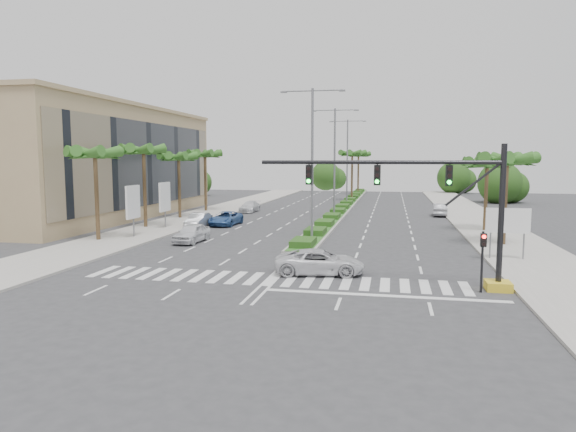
% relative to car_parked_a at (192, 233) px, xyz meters
% --- Properties ---
extents(ground, '(160.00, 160.00, 0.00)m').
position_rel_car_parked_a_xyz_m(ground, '(9.04, -10.98, -0.73)').
color(ground, '#333335').
rests_on(ground, ground).
extents(footpath_right, '(6.00, 120.00, 0.15)m').
position_rel_car_parked_a_xyz_m(footpath_right, '(24.24, 9.02, -0.66)').
color(footpath_right, gray).
rests_on(footpath_right, ground).
extents(footpath_left, '(6.00, 120.00, 0.15)m').
position_rel_car_parked_a_xyz_m(footpath_left, '(-6.16, 9.02, -0.66)').
color(footpath_left, gray).
rests_on(footpath_left, ground).
extents(median, '(2.20, 75.00, 0.20)m').
position_rel_car_parked_a_xyz_m(median, '(9.04, 34.02, -0.63)').
color(median, gray).
rests_on(median, ground).
extents(median_grass, '(1.80, 75.00, 0.04)m').
position_rel_car_parked_a_xyz_m(median_grass, '(9.04, 34.02, -0.51)').
color(median_grass, '#23521C').
rests_on(median_grass, median).
extents(building, '(12.00, 36.00, 12.00)m').
position_rel_car_parked_a_xyz_m(building, '(-16.96, 15.02, 5.27)').
color(building, tan).
rests_on(building, ground).
extents(signal_gantry, '(12.60, 1.20, 7.20)m').
position_rel_car_parked_a_xyz_m(signal_gantry, '(18.31, -10.98, 2.73)').
color(signal_gantry, gold).
rests_on(signal_gantry, ground).
extents(pedestrian_signal, '(0.28, 0.36, 3.00)m').
position_rel_car_parked_a_xyz_m(pedestrian_signal, '(19.64, -11.66, 1.31)').
color(pedestrian_signal, black).
rests_on(pedestrian_signal, ground).
extents(direction_sign, '(2.70, 0.11, 3.40)m').
position_rel_car_parked_a_xyz_m(direction_sign, '(22.54, -2.99, 1.72)').
color(direction_sign, slate).
rests_on(direction_sign, ground).
extents(billboard_near, '(0.18, 2.10, 4.35)m').
position_rel_car_parked_a_xyz_m(billboard_near, '(-5.46, 1.02, 2.23)').
color(billboard_near, slate).
rests_on(billboard_near, ground).
extents(billboard_far, '(0.18, 2.10, 4.35)m').
position_rel_car_parked_a_xyz_m(billboard_far, '(-5.46, 7.02, 2.23)').
color(billboard_far, slate).
rests_on(billboard_far, ground).
extents(palm_left_near, '(4.57, 4.68, 7.55)m').
position_rel_car_parked_a_xyz_m(palm_left_near, '(-7.46, -0.98, 5.96)').
color(palm_left_near, brown).
rests_on(palm_left_near, ground).
extents(palm_left_mid, '(4.57, 4.68, 7.95)m').
position_rel_car_parked_a_xyz_m(palm_left_mid, '(-7.46, 7.02, 6.34)').
color(palm_left_mid, brown).
rests_on(palm_left_mid, ground).
extents(palm_left_far, '(4.57, 4.68, 7.35)m').
position_rel_car_parked_a_xyz_m(palm_left_far, '(-7.46, 15.02, 5.76)').
color(palm_left_far, brown).
rests_on(palm_left_far, ground).
extents(palm_left_end, '(4.57, 4.68, 7.75)m').
position_rel_car_parked_a_xyz_m(palm_left_end, '(-7.46, 23.02, 6.15)').
color(palm_left_end, brown).
rests_on(palm_left_end, ground).
extents(palm_right_near, '(4.57, 4.68, 7.05)m').
position_rel_car_parked_a_xyz_m(palm_right_near, '(23.54, 3.02, 5.47)').
color(palm_right_near, brown).
rests_on(palm_right_near, ground).
extents(palm_right_far, '(4.57, 4.68, 6.75)m').
position_rel_car_parked_a_xyz_m(palm_right_far, '(23.54, 11.02, 5.18)').
color(palm_right_far, brown).
rests_on(palm_right_far, ground).
extents(palm_median_a, '(4.57, 4.68, 8.05)m').
position_rel_car_parked_a_xyz_m(palm_median_a, '(9.04, 44.02, 6.44)').
color(palm_median_a, brown).
rests_on(palm_median_a, ground).
extents(palm_median_b, '(4.57, 4.68, 8.05)m').
position_rel_car_parked_a_xyz_m(palm_median_b, '(9.04, 59.02, 6.44)').
color(palm_median_b, brown).
rests_on(palm_median_b, ground).
extents(streetlight_near, '(5.10, 0.25, 12.00)m').
position_rel_car_parked_a_xyz_m(streetlight_near, '(9.04, 3.02, 6.08)').
color(streetlight_near, slate).
rests_on(streetlight_near, ground).
extents(streetlight_mid, '(5.10, 0.25, 12.00)m').
position_rel_car_parked_a_xyz_m(streetlight_mid, '(9.04, 19.02, 6.08)').
color(streetlight_mid, slate).
rests_on(streetlight_mid, ground).
extents(streetlight_far, '(5.10, 0.25, 12.00)m').
position_rel_car_parked_a_xyz_m(streetlight_far, '(9.04, 35.02, 6.08)').
color(streetlight_far, slate).
rests_on(streetlight_far, ground).
extents(car_parked_a, '(1.96, 4.38, 1.46)m').
position_rel_car_parked_a_xyz_m(car_parked_a, '(0.00, 0.00, 0.00)').
color(car_parked_a, silver).
rests_on(car_parked_a, ground).
extents(car_parked_b, '(1.56, 4.24, 1.39)m').
position_rel_car_parked_a_xyz_m(car_parked_b, '(-2.76, 8.52, -0.04)').
color(car_parked_b, silver).
rests_on(car_parked_b, ground).
extents(car_parked_c, '(2.45, 4.96, 1.35)m').
position_rel_car_parked_a_xyz_m(car_parked_c, '(-0.74, 10.64, -0.05)').
color(car_parked_c, '#305795').
rests_on(car_parked_c, ground).
extents(car_parked_d, '(1.91, 4.47, 1.29)m').
position_rel_car_parked_a_xyz_m(car_parked_d, '(-1.99, 23.75, -0.09)').
color(car_parked_d, silver).
rests_on(car_parked_d, ground).
extents(car_crossing, '(5.30, 2.98, 1.40)m').
position_rel_car_parked_a_xyz_m(car_crossing, '(11.38, -9.15, -0.03)').
color(car_crossing, silver).
rests_on(car_crossing, ground).
extents(car_right, '(1.81, 4.49, 1.45)m').
position_rel_car_parked_a_xyz_m(car_right, '(20.76, 23.70, -0.01)').
color(car_right, '#9F9FA3').
rests_on(car_right, ground).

